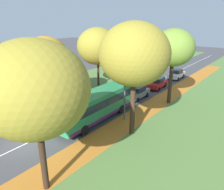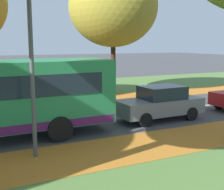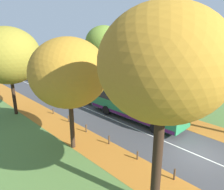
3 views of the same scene
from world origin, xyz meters
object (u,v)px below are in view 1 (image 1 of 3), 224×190
at_px(tree_right_near, 134,55).
at_px(bollard_third, 51,110).
at_px(tree_left_near, 46,58).
at_px(tree_right_nearest, 35,90).
at_px(bollard_sixth, 101,91).
at_px(bollard_fifth, 87,96).
at_px(streetlamp_right, 122,85).
at_px(tree_left_mid, 98,46).
at_px(bollard_nearest, 0,129).
at_px(bollard_second, 28,119).
at_px(car_grey_lead, 137,93).
at_px(car_white_third_in_line, 176,74).
at_px(bus, 96,104).
at_px(car_red_following, 157,83).
at_px(bollard_fourth, 70,102).
at_px(tree_right_mid, 174,48).

relative_size(tree_right_near, bollard_third, 13.79).
bearing_deg(tree_left_near, bollard_third, -34.62).
relative_size(tree_right_nearest, bollard_sixth, 15.65).
height_order(bollard_fifth, streetlamp_right, streetlamp_right).
bearing_deg(bollard_fifth, tree_left_mid, 116.82).
relative_size(tree_left_near, bollard_nearest, 11.00).
height_order(bollard_second, car_grey_lead, car_grey_lead).
bearing_deg(bollard_nearest, tree_left_near, 107.14).
bearing_deg(bollard_sixth, car_white_third_in_line, 69.14).
bearing_deg(car_grey_lead, bollard_fifth, -141.27).
xyz_separation_m(tree_right_nearest, tree_right_near, (0.53, 9.13, 0.78)).
distance_m(bollard_second, bollard_third, 2.89).
bearing_deg(tree_right_near, bollard_sixth, 143.91).
xyz_separation_m(bollard_second, bus, (5.22, 4.71, 1.38)).
xyz_separation_m(tree_left_near, tree_right_nearest, (11.51, -9.15, 0.73)).
bearing_deg(bollard_nearest, bollard_third, 89.79).
bearing_deg(bollard_fifth, bus, -37.38).
relative_size(tree_right_near, car_red_following, 2.33).
xyz_separation_m(bollard_second, bollard_fourth, (-0.04, 5.79, 0.04)).
xyz_separation_m(tree_left_near, bollard_fourth, (2.25, 1.31, -5.42)).
bearing_deg(tree_right_near, tree_left_mid, 141.82).
xyz_separation_m(bollard_fifth, car_grey_lead, (5.21, 4.18, 0.48)).
bearing_deg(tree_left_near, tree_right_nearest, -38.50).
xyz_separation_m(bollard_second, car_red_following, (5.31, 18.65, 0.50)).
bearing_deg(bollard_fourth, bollard_second, -89.58).
relative_size(car_grey_lead, car_red_following, 0.99).
relative_size(tree_right_nearest, bollard_nearest, 12.31).
bearing_deg(streetlamp_right, bollard_sixth, 144.60).
distance_m(tree_right_nearest, car_red_following, 24.32).
height_order(bollard_third, car_grey_lead, car_grey_lead).
bearing_deg(bollard_fifth, bollard_third, -90.18).
height_order(bollard_third, bollard_fourth, bollard_third).
xyz_separation_m(tree_left_near, bollard_second, (2.29, -4.48, -5.46)).
distance_m(tree_right_nearest, bollard_fourth, 15.27).
distance_m(tree_left_near, streetlamp_right, 9.92).
bearing_deg(tree_left_mid, car_white_third_in_line, 54.30).
bearing_deg(car_red_following, tree_left_mid, -152.28).
relative_size(tree_left_near, bollard_fifth, 12.24).
height_order(tree_right_nearest, bollard_third, tree_right_nearest).
bearing_deg(bollard_third, car_red_following, 71.39).
bearing_deg(bollard_sixth, car_grey_lead, 13.75).
bearing_deg(car_white_third_in_line, bollard_sixth, -110.86).
xyz_separation_m(tree_right_mid, bus, (-4.04, -9.16, -5.14)).
bearing_deg(bollard_nearest, bollard_fourth, 90.17).
distance_m(tree_left_mid, bollard_fifth, 8.60).
height_order(bollard_fifth, car_grey_lead, car_grey_lead).
xyz_separation_m(bollard_nearest, bollard_sixth, (-0.00, 14.47, -0.08)).
bearing_deg(tree_left_near, bollard_sixth, 72.25).
relative_size(tree_right_mid, car_white_third_in_line, 2.15).
bearing_deg(car_grey_lead, bus, -90.06).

